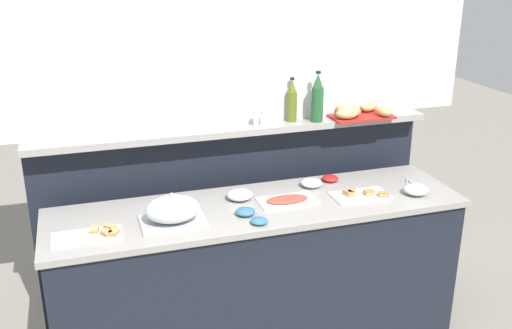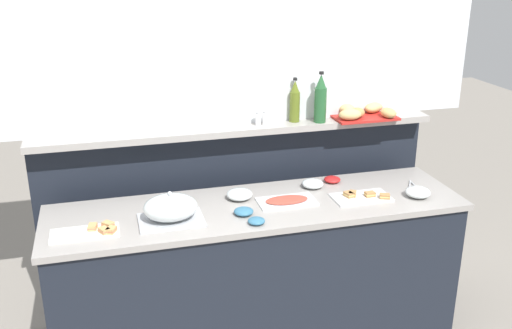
# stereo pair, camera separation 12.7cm
# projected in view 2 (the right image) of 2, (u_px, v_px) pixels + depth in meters

# --- Properties ---
(ground_plane) EXTENTS (12.00, 12.00, 0.00)m
(ground_plane) POSITION_uv_depth(u_px,v_px,m) (235.00, 291.00, 4.14)
(ground_plane) COLOR gray
(buffet_counter) EXTENTS (2.35, 0.63, 0.93)m
(buffet_counter) POSITION_uv_depth(u_px,v_px,m) (258.00, 277.00, 3.43)
(buffet_counter) COLOR black
(buffet_counter) RESTS_ON ground_plane
(back_ledge_unit) EXTENTS (2.49, 0.22, 1.27)m
(back_ledge_unit) POSITION_uv_depth(u_px,v_px,m) (238.00, 212.00, 3.81)
(back_ledge_unit) COLOR black
(back_ledge_unit) RESTS_ON ground_plane
(upper_wall_panel) EXTENTS (3.09, 0.08, 1.33)m
(upper_wall_panel) POSITION_uv_depth(u_px,v_px,m) (235.00, 12.00, 3.39)
(upper_wall_panel) COLOR silver
(upper_wall_panel) RESTS_ON back_ledge_unit
(sandwich_platter_side) EXTENTS (0.33, 0.19, 0.04)m
(sandwich_platter_side) POSITION_uv_depth(u_px,v_px,m) (362.00, 197.00, 3.36)
(sandwich_platter_side) COLOR silver
(sandwich_platter_side) RESTS_ON buffet_counter
(sandwich_platter_rear) EXTENTS (0.34, 0.16, 0.04)m
(sandwich_platter_rear) POSITION_uv_depth(u_px,v_px,m) (91.00, 232.00, 2.94)
(sandwich_platter_rear) COLOR white
(sandwich_platter_rear) RESTS_ON buffet_counter
(cold_cuts_platter) EXTENTS (0.33, 0.18, 0.02)m
(cold_cuts_platter) POSITION_uv_depth(u_px,v_px,m) (287.00, 201.00, 3.30)
(cold_cuts_platter) COLOR silver
(cold_cuts_platter) RESTS_ON buffet_counter
(serving_cloche) EXTENTS (0.34, 0.24, 0.17)m
(serving_cloche) POSITION_uv_depth(u_px,v_px,m) (171.00, 209.00, 3.05)
(serving_cloche) COLOR #B7BABF
(serving_cloche) RESTS_ON buffet_counter
(glass_bowl_large) EXTENTS (0.15, 0.15, 0.06)m
(glass_bowl_large) POSITION_uv_depth(u_px,v_px,m) (240.00, 195.00, 3.34)
(glass_bowl_large) COLOR silver
(glass_bowl_large) RESTS_ON buffet_counter
(glass_bowl_medium) EXTENTS (0.15, 0.15, 0.06)m
(glass_bowl_medium) POSITION_uv_depth(u_px,v_px,m) (418.00, 193.00, 3.37)
(glass_bowl_medium) COLOR silver
(glass_bowl_medium) RESTS_ON buffet_counter
(glass_bowl_small) EXTENTS (0.13, 0.13, 0.05)m
(glass_bowl_small) POSITION_uv_depth(u_px,v_px,m) (313.00, 184.00, 3.50)
(glass_bowl_small) COLOR silver
(glass_bowl_small) RESTS_ON buffet_counter
(condiment_bowl_teal) EXTENTS (0.09, 0.09, 0.03)m
(condiment_bowl_teal) POSITION_uv_depth(u_px,v_px,m) (256.00, 221.00, 3.04)
(condiment_bowl_teal) COLOR teal
(condiment_bowl_teal) RESTS_ON buffet_counter
(condiment_bowl_dark) EXTENTS (0.10, 0.10, 0.04)m
(condiment_bowl_dark) POSITION_uv_depth(u_px,v_px,m) (332.00, 179.00, 3.59)
(condiment_bowl_dark) COLOR red
(condiment_bowl_dark) RESTS_ON buffet_counter
(condiment_bowl_cream) EXTENTS (0.11, 0.11, 0.04)m
(condiment_bowl_cream) POSITION_uv_depth(u_px,v_px,m) (244.00, 211.00, 3.15)
(condiment_bowl_cream) COLOR teal
(condiment_bowl_cream) RESTS_ON buffet_counter
(serving_tongs) EXTENTS (0.11, 0.19, 0.01)m
(serving_tongs) POSITION_uv_depth(u_px,v_px,m) (412.00, 186.00, 3.52)
(serving_tongs) COLOR #B7BABF
(serving_tongs) RESTS_ON buffet_counter
(wine_bottle_green) EXTENTS (0.08, 0.08, 0.32)m
(wine_bottle_green) POSITION_uv_depth(u_px,v_px,m) (320.00, 100.00, 3.58)
(wine_bottle_green) COLOR #23562D
(wine_bottle_green) RESTS_ON back_ledge_unit
(olive_oil_bottle) EXTENTS (0.06, 0.06, 0.28)m
(olive_oil_bottle) POSITION_uv_depth(u_px,v_px,m) (295.00, 102.00, 3.60)
(olive_oil_bottle) COLOR #56661E
(olive_oil_bottle) RESTS_ON back_ledge_unit
(salt_shaker) EXTENTS (0.03, 0.03, 0.09)m
(salt_shaker) POSITION_uv_depth(u_px,v_px,m) (258.00, 119.00, 3.54)
(salt_shaker) COLOR white
(salt_shaker) RESTS_ON back_ledge_unit
(pepper_shaker) EXTENTS (0.03, 0.03, 0.09)m
(pepper_shaker) POSITION_uv_depth(u_px,v_px,m) (265.00, 118.00, 3.55)
(pepper_shaker) COLOR white
(pepper_shaker) RESTS_ON back_ledge_unit
(bread_basket) EXTENTS (0.40, 0.32, 0.08)m
(bread_basket) POSITION_uv_depth(u_px,v_px,m) (361.00, 112.00, 3.71)
(bread_basket) COLOR #B2231E
(bread_basket) RESTS_ON back_ledge_unit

